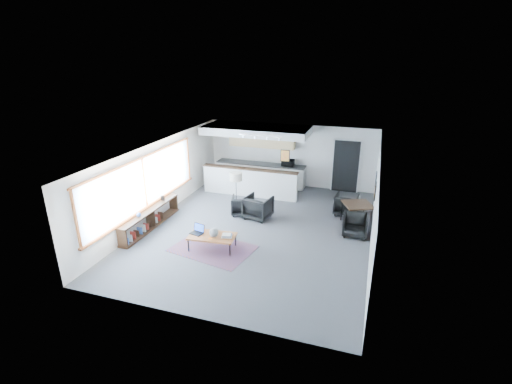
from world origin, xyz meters
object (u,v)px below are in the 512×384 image
(book_stack, at_px, (227,236))
(dining_chair_far, at_px, (346,205))
(armchair_left, at_px, (242,204))
(microwave, at_px, (288,162))
(floor_lamp, at_px, (236,178))
(laptop, at_px, (198,230))
(coffee_table, at_px, (212,236))
(armchair_right, at_px, (258,206))
(dining_table, at_px, (358,206))
(ceramic_pot, at_px, (214,232))
(dining_chair_near, at_px, (355,226))

(book_stack, relative_size, dining_chair_far, 0.50)
(armchair_left, bearing_deg, microwave, -119.60)
(armchair_left, bearing_deg, floor_lamp, -18.43)
(laptop, bearing_deg, coffee_table, 9.69)
(armchair_right, relative_size, dining_table, 0.75)
(book_stack, bearing_deg, ceramic_pot, -163.68)
(book_stack, bearing_deg, floor_lamp, 105.03)
(dining_chair_near, height_order, microwave, microwave)
(dining_chair_near, bearing_deg, dining_table, 87.60)
(floor_lamp, bearing_deg, dining_chair_near, -6.32)
(armchair_right, relative_size, dining_chair_near, 1.33)
(book_stack, bearing_deg, armchair_right, 86.27)
(microwave, bearing_deg, armchair_right, -93.22)
(book_stack, xyz_separation_m, armchair_left, (-0.47, 2.54, -0.11))
(microwave, bearing_deg, dining_chair_near, -49.83)
(dining_chair_far, bearing_deg, coffee_table, 53.30)
(coffee_table, relative_size, dining_table, 1.21)
(floor_lamp, bearing_deg, book_stack, -74.97)
(floor_lamp, bearing_deg, armchair_left, -3.65)
(armchair_right, bearing_deg, coffee_table, 86.60)
(floor_lamp, xyz_separation_m, dining_table, (4.09, 0.35, -0.64))
(laptop, xyz_separation_m, dining_table, (4.29, 2.92, 0.16))
(laptop, relative_size, microwave, 0.84)
(laptop, xyz_separation_m, armchair_left, (0.42, 2.56, -0.15))
(book_stack, bearing_deg, laptop, -178.75)
(armchair_right, distance_m, dining_chair_far, 3.10)
(ceramic_pot, distance_m, dining_chair_near, 4.36)
(microwave, bearing_deg, floor_lamp, -107.85)
(coffee_table, distance_m, armchair_right, 2.53)
(armchair_right, bearing_deg, armchair_left, -1.54)
(dining_chair_near, bearing_deg, ceramic_pot, -151.96)
(book_stack, bearing_deg, dining_table, 40.50)
(armchair_left, relative_size, dining_table, 0.63)
(book_stack, height_order, microwave, microwave)
(ceramic_pot, distance_m, dining_table, 4.81)
(coffee_table, distance_m, floor_lamp, 2.77)
(armchair_right, bearing_deg, dining_table, -161.27)
(laptop, height_order, microwave, microwave)
(floor_lamp, relative_size, microwave, 3.03)
(armchair_left, bearing_deg, armchair_right, 153.58)
(armchair_right, height_order, microwave, microwave)
(armchair_left, xyz_separation_m, dining_table, (3.87, 0.36, 0.31))
(dining_table, height_order, dining_chair_far, dining_table)
(ceramic_pot, height_order, dining_table, dining_table)
(laptop, distance_m, armchair_right, 2.65)
(dining_table, bearing_deg, laptop, -145.76)
(coffee_table, distance_m, ceramic_pot, 0.19)
(coffee_table, height_order, microwave, microwave)
(dining_chair_near, bearing_deg, book_stack, -150.68)
(laptop, relative_size, armchair_left, 0.58)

